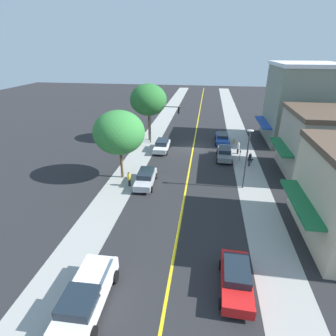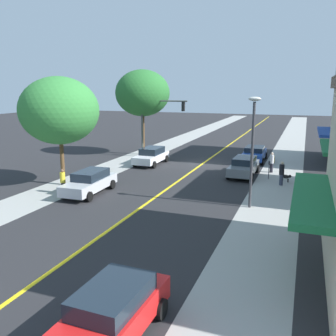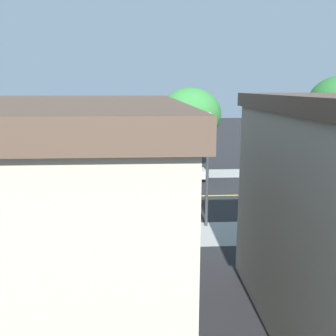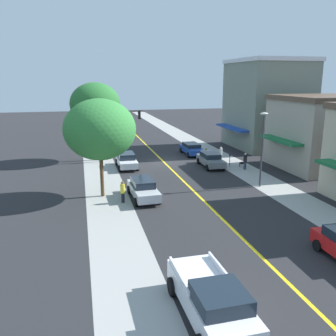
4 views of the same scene
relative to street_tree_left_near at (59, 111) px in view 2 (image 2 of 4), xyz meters
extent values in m
plane|color=#262628|center=(-7.45, -10.75, -5.33)|extent=(140.00, 140.00, 0.00)
cube|color=#9E9E99|center=(-14.57, -10.75, -5.32)|extent=(3.36, 126.00, 0.01)
cube|color=#9E9E99|center=(-0.34, -10.75, -5.32)|extent=(3.36, 126.00, 0.01)
cube|color=yellow|center=(-7.45, -10.75, -5.32)|extent=(0.20, 126.00, 0.00)
cube|color=#1E429E|center=(-18.00, -16.49, -2.54)|extent=(1.35, 7.84, 0.24)
cube|color=#196638|center=(-17.87, -4.22, -2.19)|extent=(1.27, 6.52, 0.24)
cube|color=#196638|center=(-16.59, 7.72, -2.36)|extent=(1.34, 6.95, 0.24)
cylinder|color=brown|center=(0.00, 0.00, -3.69)|extent=(0.28, 0.28, 3.26)
ellipsoid|color=#337F38|center=(0.00, 0.00, 0.01)|extent=(5.52, 5.52, 4.69)
cylinder|color=brown|center=(-0.29, -13.47, -3.18)|extent=(0.31, 0.31, 4.30)
ellipsoid|color=#286B2D|center=(-0.29, -13.47, 1.05)|extent=(5.55, 5.55, 4.72)
cylinder|color=yellow|center=(-13.54, -13.74, -4.99)|extent=(0.24, 0.24, 0.67)
sphere|color=#B2B2B7|center=(-13.54, -13.74, -4.58)|extent=(0.22, 0.22, 0.22)
cylinder|color=#B2B2B7|center=(-13.71, -13.74, -4.96)|extent=(0.10, 0.10, 0.10)
cylinder|color=#B2B2B7|center=(-13.37, -13.74, -4.96)|extent=(0.10, 0.10, 0.10)
cylinder|color=#4C4C51|center=(-13.78, -6.93, -4.75)|extent=(0.07, 0.07, 1.15)
cube|color=#2D2D33|center=(-13.78, -6.93, -4.04)|extent=(0.12, 0.18, 0.26)
cylinder|color=#474C47|center=(-0.69, -12.38, -2.32)|extent=(0.20, 0.20, 6.01)
cylinder|color=#474C47|center=(-3.06, -12.38, 0.33)|extent=(4.75, 0.14, 0.14)
cube|color=black|center=(-5.04, -12.38, -0.17)|extent=(0.26, 0.32, 0.90)
sphere|color=red|center=(-5.04, -12.38, 0.13)|extent=(0.20, 0.20, 0.20)
sphere|color=yellow|center=(-5.04, -12.38, -0.17)|extent=(0.20, 0.20, 0.20)
sphere|color=green|center=(-5.04, -12.38, -0.47)|extent=(0.20, 0.20, 0.20)
cylinder|color=#38383D|center=(-13.42, 0.56, -2.26)|extent=(0.16, 0.16, 6.13)
ellipsoid|color=silver|center=(-13.42, 0.56, 0.95)|extent=(0.70, 0.36, 0.24)
cube|color=red|center=(-11.56, 13.87, -4.65)|extent=(1.90, 4.59, 0.72)
cube|color=#19232D|center=(-11.56, 13.65, -4.03)|extent=(1.63, 2.50, 0.51)
cylinder|color=black|center=(-12.48, 12.40, -5.01)|extent=(0.24, 0.65, 0.64)
cylinder|color=black|center=(-10.71, 12.35, -5.01)|extent=(0.24, 0.65, 0.64)
cube|color=#1E429E|center=(-11.74, -13.87, -4.70)|extent=(1.95, 4.81, 0.62)
cube|color=#19232D|center=(-11.74, -14.11, -4.17)|extent=(1.70, 2.61, 0.44)
cylinder|color=black|center=(-12.71, -12.30, -5.01)|extent=(0.23, 0.64, 0.64)
cylinder|color=black|center=(-10.81, -12.28, -5.01)|extent=(0.23, 0.64, 0.64)
cylinder|color=black|center=(-12.68, -15.47, -5.01)|extent=(0.23, 0.64, 0.64)
cylinder|color=black|center=(-10.78, -15.45, -5.01)|extent=(0.23, 0.64, 0.64)
cube|color=#B7BABF|center=(-3.05, 1.38, -4.68)|extent=(1.92, 4.81, 0.66)
cube|color=#19232D|center=(-3.05, 1.15, -4.08)|extent=(1.63, 2.62, 0.55)
cylinder|color=black|center=(-3.98, 2.92, -5.01)|extent=(0.24, 0.65, 0.64)
cylinder|color=black|center=(-2.24, 2.98, -5.01)|extent=(0.24, 0.65, 0.64)
cylinder|color=black|center=(-3.87, -0.21, -5.01)|extent=(0.24, 0.65, 0.64)
cylinder|color=black|center=(-2.13, -0.15, -5.01)|extent=(0.24, 0.65, 0.64)
cube|color=silver|center=(-3.07, -9.02, -4.69)|extent=(1.82, 4.70, 0.63)
cube|color=#19232D|center=(-3.07, -9.26, -4.09)|extent=(1.60, 2.54, 0.58)
cylinder|color=black|center=(-3.98, -7.47, -5.01)|extent=(0.22, 0.64, 0.64)
cylinder|color=black|center=(-2.17, -7.47, -5.01)|extent=(0.22, 0.64, 0.64)
cylinder|color=black|center=(-3.97, -10.57, -5.01)|extent=(0.22, 0.64, 0.64)
cylinder|color=black|center=(-2.16, -10.57, -5.01)|extent=(0.22, 0.64, 0.64)
cube|color=slate|center=(-11.78, -7.33, -4.68)|extent=(1.88, 4.81, 0.66)
cube|color=#19232D|center=(-11.79, -7.57, -4.10)|extent=(1.61, 2.61, 0.50)
cylinder|color=black|center=(-12.63, -5.74, -5.01)|extent=(0.24, 0.65, 0.64)
cylinder|color=black|center=(-10.86, -5.78, -5.01)|extent=(0.24, 0.65, 0.64)
cylinder|color=black|center=(-12.70, -8.88, -5.01)|extent=(0.24, 0.65, 0.64)
cylinder|color=black|center=(-10.94, -8.93, -5.01)|extent=(0.24, 0.65, 0.64)
cylinder|color=black|center=(-1.39, 1.95, -4.95)|extent=(0.25, 0.25, 0.76)
cylinder|color=yellow|center=(-1.39, 1.95, -4.23)|extent=(0.34, 0.34, 0.69)
sphere|color=brown|center=(-1.39, 1.95, -3.77)|extent=(0.21, 0.21, 0.21)
cylinder|color=black|center=(-13.76, -9.41, -4.94)|extent=(0.25, 0.25, 0.77)
cylinder|color=silver|center=(-13.76, -9.41, -4.20)|extent=(0.33, 0.33, 0.70)
sphere|color=beige|center=(-13.76, -9.41, -3.74)|extent=(0.22, 0.22, 0.22)
cylinder|color=#33384C|center=(-14.80, -5.36, -4.93)|extent=(0.27, 0.27, 0.79)
cylinder|color=black|center=(-14.80, -5.36, -4.17)|extent=(0.36, 0.36, 0.73)
sphere|color=beige|center=(-14.80, -5.36, -3.69)|extent=(0.22, 0.22, 0.22)
ellipsoid|color=black|center=(-15.04, -6.55, -4.93)|extent=(0.69, 0.53, 0.28)
sphere|color=black|center=(-15.35, -6.39, -4.85)|extent=(0.22, 0.22, 0.22)
cylinder|color=black|center=(-15.23, -6.45, -5.20)|extent=(0.10, 0.10, 0.25)
cylinder|color=black|center=(-14.84, -6.65, -5.20)|extent=(0.10, 0.10, 0.25)
camera|label=1|loc=(-9.17, 26.08, 8.33)|focal=28.19mm
camera|label=2|loc=(-16.19, 21.72, 1.52)|focal=39.58mm
camera|label=3|loc=(-33.32, 3.85, 2.36)|focal=39.99mm
camera|label=4|loc=(1.38, 27.92, 3.76)|focal=38.66mm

